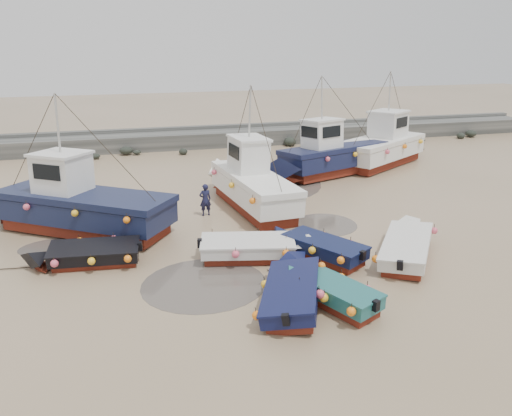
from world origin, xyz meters
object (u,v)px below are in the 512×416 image
at_px(cabin_boat_2, 327,155).
at_px(dinghy_5, 257,246).
at_px(cabin_boat_3, 385,145).
at_px(person, 206,215).
at_px(dinghy_3, 409,243).
at_px(cabin_boat_0, 72,204).
at_px(dinghy_4, 85,252).
at_px(dinghy_1, 295,286).
at_px(dinghy_2, 331,288).
at_px(cabin_boat_1, 249,182).
at_px(dinghy_6, 317,244).

bearing_deg(cabin_boat_2, dinghy_5, 127.27).
distance_m(cabin_boat_3, person, 15.58).
bearing_deg(dinghy_5, dinghy_3, 90.52).
xyz_separation_m(dinghy_3, cabin_boat_0, (-13.65, 6.23, 0.77)).
relative_size(dinghy_4, cabin_boat_0, 0.56).
relative_size(dinghy_1, dinghy_5, 1.00).
height_order(dinghy_2, cabin_boat_1, cabin_boat_1).
distance_m(dinghy_6, cabin_boat_0, 11.35).
height_order(dinghy_1, cabin_boat_0, cabin_boat_0).
height_order(dinghy_5, cabin_boat_1, cabin_boat_1).
xyz_separation_m(dinghy_5, dinghy_6, (2.43, -0.44, 0.01)).
relative_size(dinghy_5, cabin_boat_3, 0.64).
bearing_deg(dinghy_6, cabin_boat_0, 117.52).
xyz_separation_m(dinghy_4, cabin_boat_1, (7.89, 5.38, 0.79)).
distance_m(dinghy_3, cabin_boat_0, 15.02).
bearing_deg(person, dinghy_5, 96.38).
height_order(dinghy_3, cabin_boat_0, cabin_boat_0).
relative_size(dinghy_3, dinghy_6, 1.17).
relative_size(dinghy_2, dinghy_5, 0.78).
bearing_deg(dinghy_4, cabin_boat_0, 15.87).
bearing_deg(dinghy_2, dinghy_5, 84.02).
distance_m(cabin_boat_2, cabin_boat_3, 5.40).
height_order(dinghy_4, person, dinghy_4).
bearing_deg(cabin_boat_2, dinghy_2, 140.10).
bearing_deg(cabin_boat_1, cabin_boat_2, 26.48).
bearing_deg(dinghy_1, dinghy_4, 169.33).
distance_m(dinghy_4, cabin_boat_3, 22.49).
distance_m(dinghy_2, cabin_boat_3, 20.11).
relative_size(dinghy_6, cabin_boat_3, 0.53).
bearing_deg(dinghy_1, cabin_boat_2, 86.96).
xyz_separation_m(dinghy_6, cabin_boat_0, (-9.92, 5.47, 0.75)).
relative_size(dinghy_1, dinghy_4, 1.05).
height_order(dinghy_5, cabin_boat_2, cabin_boat_2).
distance_m(dinghy_5, cabin_boat_1, 6.58).
distance_m(dinghy_5, dinghy_6, 2.47).
bearing_deg(dinghy_3, dinghy_5, -155.34).
bearing_deg(cabin_boat_2, cabin_boat_0, 92.87).
distance_m(dinghy_2, person, 10.03).
bearing_deg(person, dinghy_1, 94.18).
xyz_separation_m(cabin_boat_1, person, (-2.45, -0.90, -1.35)).
bearing_deg(person, dinghy_4, 32.75).
distance_m(dinghy_6, cabin_boat_1, 7.03).
height_order(cabin_boat_1, person, cabin_boat_1).
height_order(dinghy_4, dinghy_6, same).
relative_size(dinghy_1, dinghy_2, 1.27).
xyz_separation_m(dinghy_2, dinghy_4, (-8.31, 5.11, -0.02)).
bearing_deg(dinghy_3, person, 173.57).
height_order(dinghy_1, cabin_boat_1, cabin_boat_1).
height_order(dinghy_6, cabin_boat_1, cabin_boat_1).
xyz_separation_m(dinghy_3, dinghy_4, (-12.89, 2.25, 0.02)).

